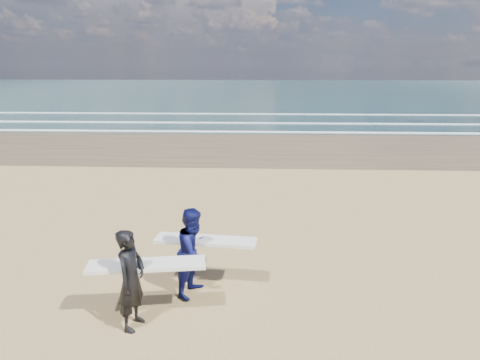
{
  "coord_description": "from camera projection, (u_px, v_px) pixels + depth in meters",
  "views": [
    {
      "loc": [
        2.53,
        -7.4,
        4.74
      ],
      "look_at": [
        1.89,
        6.0,
        1.07
      ],
      "focal_mm": 32.0,
      "sensor_mm": 36.0,
      "label": 1
    }
  ],
  "objects": [
    {
      "name": "surfer_far",
      "position": [
        195.0,
        251.0,
        8.94
      ],
      "size": [
        2.24,
        1.28,
        1.89
      ],
      "color": "#0C1046",
      "rests_on": "ground"
    },
    {
      "name": "foam_breakers",
      "position": [
        476.0,
        123.0,
        34.63
      ],
      "size": [
        220.0,
        11.7,
        0.05
      ],
      "color": "white",
      "rests_on": "ground"
    },
    {
      "name": "surfer_near",
      "position": [
        133.0,
        278.0,
        7.76
      ],
      "size": [
        2.25,
        1.16,
        1.92
      ],
      "color": "black",
      "rests_on": "ground"
    },
    {
      "name": "ocean",
      "position": [
        358.0,
        91.0,
        76.94
      ],
      "size": [
        220.0,
        100.0,
        0.02
      ],
      "primitive_type": "cube",
      "color": "#1A373A",
      "rests_on": "ground"
    }
  ]
}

